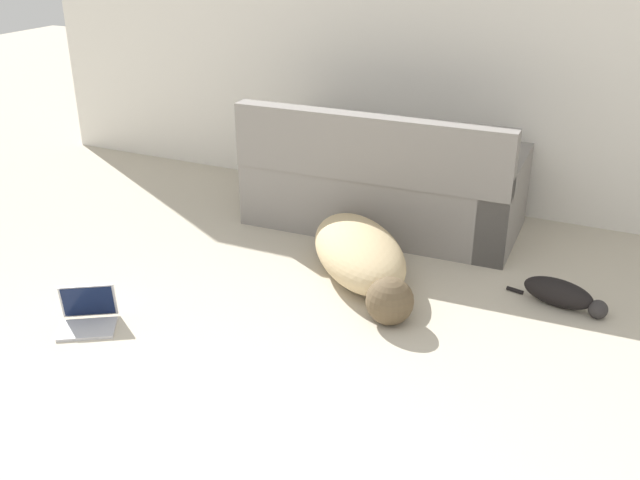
# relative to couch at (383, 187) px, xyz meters

# --- Properties ---
(wall_back) EXTENTS (7.31, 0.06, 2.43)m
(wall_back) POSITION_rel_couch_xyz_m (0.31, 0.63, 0.93)
(wall_back) COLOR silver
(wall_back) RESTS_ON ground_plane
(couch) EXTENTS (1.91, 0.94, 0.89)m
(couch) POSITION_rel_couch_xyz_m (0.00, 0.00, 0.00)
(couch) COLOR gray
(couch) RESTS_ON ground_plane
(dog) EXTENTS (1.06, 1.22, 0.33)m
(dog) POSITION_rel_couch_xyz_m (0.19, -0.86, -0.13)
(dog) COLOR tan
(dog) RESTS_ON ground_plane
(cat) EXTENTS (0.59, 0.23, 0.16)m
(cat) POSITION_rel_couch_xyz_m (1.35, -0.68, -0.21)
(cat) COLOR black
(cat) RESTS_ON ground_plane
(laptop_open) EXTENTS (0.38, 0.37, 0.22)m
(laptop_open) POSITION_rel_couch_xyz_m (-0.96, -1.98, -0.22)
(laptop_open) COLOR #B7B7BC
(laptop_open) RESTS_ON ground_plane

